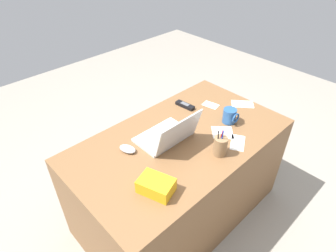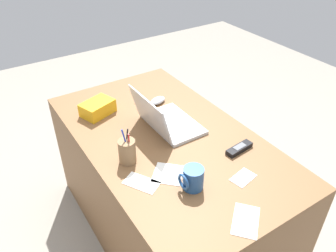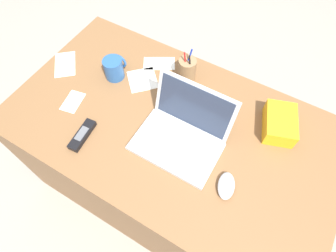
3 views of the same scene
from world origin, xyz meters
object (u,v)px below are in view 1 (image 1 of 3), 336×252
at_px(coffee_mug_white, 230,116).
at_px(pen_holder, 220,146).
at_px(snack_bag, 156,186).
at_px(laptop, 168,135).
at_px(computer_mouse, 128,149).
at_px(cordless_phone, 185,105).

relative_size(coffee_mug_white, pen_holder, 0.56).
relative_size(pen_holder, snack_bag, 1.02).
relative_size(laptop, computer_mouse, 3.16).
distance_m(computer_mouse, coffee_mug_white, 0.72).
xyz_separation_m(computer_mouse, coffee_mug_white, (-0.68, 0.24, 0.03)).
bearing_deg(computer_mouse, snack_bag, 60.43).
bearing_deg(pen_holder, computer_mouse, -46.04).
bearing_deg(computer_mouse, pen_holder, 117.38).
height_order(cordless_phone, snack_bag, snack_bag).
relative_size(computer_mouse, cordless_phone, 0.71).
relative_size(computer_mouse, snack_bag, 0.61).
bearing_deg(pen_holder, laptop, -65.23).
relative_size(coffee_mug_white, snack_bag, 0.57).
distance_m(pen_holder, snack_bag, 0.46).
bearing_deg(cordless_phone, snack_bag, 33.17).
bearing_deg(laptop, pen_holder, 114.77).
bearing_deg(coffee_mug_white, computer_mouse, -19.55).
bearing_deg(coffee_mug_white, cordless_phone, -77.02).
height_order(laptop, cordless_phone, laptop).
bearing_deg(coffee_mug_white, snack_bag, 7.85).
bearing_deg(laptop, computer_mouse, -21.67).
relative_size(coffee_mug_white, cordless_phone, 0.66).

